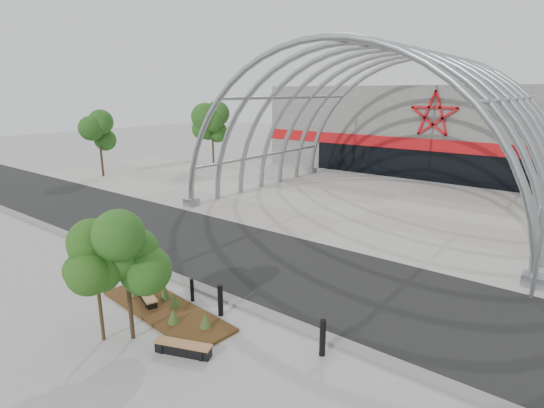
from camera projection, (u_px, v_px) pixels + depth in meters
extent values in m
plane|color=gray|center=(210.00, 289.00, 16.64)|extent=(140.00, 140.00, 0.00)
cube|color=black|center=(265.00, 261.00, 19.32)|extent=(140.00, 7.00, 0.02)
cube|color=#A49D93|center=(376.00, 206.00, 28.49)|extent=(60.00, 17.00, 0.04)
cube|color=slate|center=(205.00, 289.00, 16.44)|extent=(60.00, 0.50, 0.12)
cube|color=slate|center=(457.00, 128.00, 41.22)|extent=(34.00, 15.00, 8.00)
cube|color=black|center=(430.00, 166.00, 36.22)|extent=(22.00, 0.25, 2.60)
cube|color=red|center=(432.00, 145.00, 35.76)|extent=(34.00, 0.30, 1.00)
torus|color=gray|center=(317.00, 236.00, 22.76)|extent=(20.36, 0.36, 20.36)
torus|color=gray|center=(340.00, 224.00, 24.67)|extent=(20.36, 0.36, 20.36)
torus|color=gray|center=(360.00, 215.00, 26.58)|extent=(20.36, 0.36, 20.36)
torus|color=gray|center=(376.00, 207.00, 28.49)|extent=(20.36, 0.36, 20.36)
torus|color=gray|center=(391.00, 199.00, 30.40)|extent=(20.36, 0.36, 20.36)
torus|color=gray|center=(404.00, 193.00, 32.32)|extent=(20.36, 0.36, 20.36)
torus|color=gray|center=(416.00, 187.00, 34.23)|extent=(20.36, 0.36, 20.36)
cylinder|color=gray|center=(510.00, 100.00, 22.49)|extent=(0.20, 15.00, 0.20)
cylinder|color=gray|center=(387.00, 49.00, 25.92)|extent=(0.20, 15.00, 0.20)
cylinder|color=gray|center=(292.00, 97.00, 30.85)|extent=(0.20, 15.00, 0.20)
cylinder|color=gray|center=(264.00, 155.00, 33.54)|extent=(0.20, 15.00, 0.20)
cube|color=gray|center=(191.00, 202.00, 28.61)|extent=(0.80, 0.80, 0.50)
cube|color=gray|center=(311.00, 170.00, 40.07)|extent=(0.80, 0.80, 0.50)
cube|color=gray|center=(533.00, 280.00, 16.79)|extent=(0.80, 0.80, 0.50)
cube|color=#3C280D|center=(166.00, 310.00, 14.90)|extent=(5.86, 2.29, 0.11)
cone|color=#455E28|center=(134.00, 289.00, 15.83)|extent=(0.40, 0.40, 0.50)
cone|color=#455E28|center=(175.00, 300.00, 14.98)|extent=(0.40, 0.40, 0.50)
cone|color=#455E28|center=(173.00, 316.00, 13.94)|extent=(0.40, 0.40, 0.50)
cone|color=#455E28|center=(165.00, 292.00, 15.57)|extent=(0.40, 0.40, 0.50)
cone|color=#455E28|center=(206.00, 320.00, 13.67)|extent=(0.40, 0.40, 0.50)
cone|color=#455E28|center=(135.00, 282.00, 16.36)|extent=(0.40, 0.40, 0.50)
cylinder|color=gray|center=(542.00, 235.00, 15.25)|extent=(0.14, 0.14, 5.02)
cylinder|color=#322714|center=(101.00, 315.00, 13.00)|extent=(0.11, 0.11, 1.75)
ellipsoid|color=#1F470E|center=(96.00, 267.00, 12.59)|extent=(1.50, 1.50, 1.90)
cylinder|color=black|center=(131.00, 310.00, 13.06)|extent=(0.13, 0.13, 1.95)
ellipsoid|color=#204F14|center=(125.00, 256.00, 12.60)|extent=(1.61, 1.61, 2.13)
cube|color=black|center=(146.00, 298.00, 15.58)|extent=(1.78, 0.95, 0.30)
cube|color=black|center=(141.00, 290.00, 16.12)|extent=(0.24, 0.40, 0.36)
cube|color=black|center=(151.00, 305.00, 15.02)|extent=(0.24, 0.40, 0.36)
cube|color=#965C3D|center=(146.00, 293.00, 15.53)|extent=(1.85, 1.03, 0.05)
cube|color=black|center=(183.00, 350.00, 12.46)|extent=(1.71, 0.93, 0.29)
cube|color=black|center=(164.00, 345.00, 12.63)|extent=(0.23, 0.39, 0.34)
cube|color=black|center=(203.00, 353.00, 12.28)|extent=(0.23, 0.39, 0.34)
cube|color=#985835|center=(183.00, 344.00, 12.41)|extent=(1.77, 1.00, 0.05)
cylinder|color=black|center=(144.00, 249.00, 19.34)|extent=(0.17, 0.17, 1.03)
cylinder|color=black|center=(139.00, 262.00, 18.01)|extent=(0.16, 0.16, 0.99)
cylinder|color=black|center=(220.00, 300.00, 14.52)|extent=(0.18, 0.18, 1.14)
cylinder|color=black|center=(192.00, 290.00, 15.57)|extent=(0.14, 0.14, 0.87)
cylinder|color=black|center=(323.00, 338.00, 12.31)|extent=(0.18, 0.18, 1.14)
cylinder|color=black|center=(213.00, 150.00, 43.33)|extent=(0.20, 0.20, 3.30)
ellipsoid|color=#1C4413|center=(212.00, 121.00, 42.56)|extent=(3.00, 3.00, 3.60)
cylinder|color=black|center=(102.00, 162.00, 38.12)|extent=(0.20, 0.20, 2.75)
ellipsoid|color=#1B4814|center=(99.00, 134.00, 37.47)|extent=(2.55, 2.55, 3.00)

